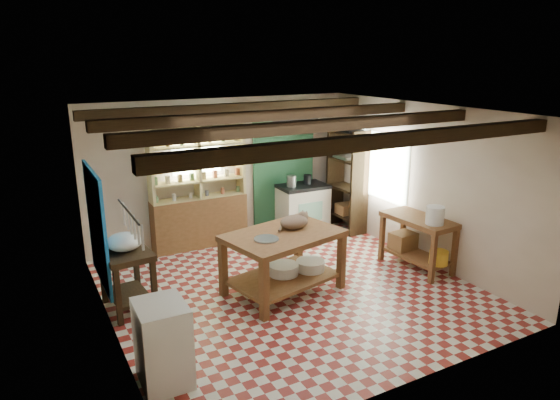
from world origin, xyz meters
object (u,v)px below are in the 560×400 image
right_counter (417,243)px  stove (303,208)px  work_table (283,263)px  prep_table (128,280)px  white_cabinet (163,344)px  cat (294,222)px

right_counter → stove: bearing=101.8°
work_table → prep_table: 2.15m
stove → work_table: bearing=-125.4°
stove → right_counter: bearing=-73.0°
work_table → stove: 2.70m
white_cabinet → cat: size_ratio=2.10×
work_table → stove: (1.61, 2.16, 0.01)m
stove → prep_table: size_ratio=1.10×
prep_table → cat: bearing=-15.6°
cat → white_cabinet: bearing=-172.4°
prep_table → right_counter: (4.38, -0.81, 0.00)m
stove → prep_table: 4.04m
cat → prep_table: bearing=146.9°
work_table → right_counter: (2.30, -0.27, -0.02)m
work_table → prep_table: work_table is taller
stove → white_cabinet: 5.04m
stove → prep_table: stove is taller
prep_table → cat: size_ratio=2.00×
white_cabinet → cat: cat is taller
white_cabinet → right_counter: bearing=13.5°
right_counter → cat: (-2.06, 0.38, 0.57)m
white_cabinet → cat: bearing=31.0°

